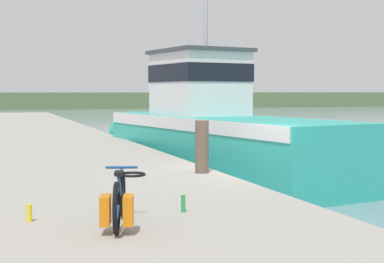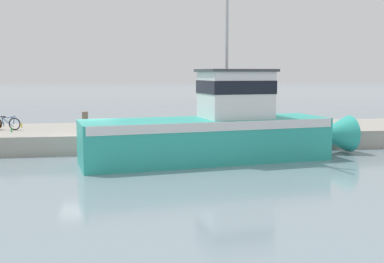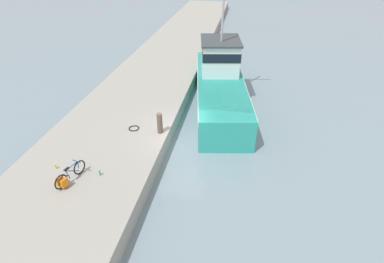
# 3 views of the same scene
# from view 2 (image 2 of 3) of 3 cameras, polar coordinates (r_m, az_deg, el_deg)

# --- Properties ---
(ground_plane) EXTENTS (320.00, 320.00, 0.00)m
(ground_plane) POSITION_cam_2_polar(r_m,az_deg,el_deg) (22.79, -12.38, -3.12)
(ground_plane) COLOR gray
(dock_pier) EXTENTS (6.37, 80.00, 0.94)m
(dock_pier) POSITION_cam_2_polar(r_m,az_deg,el_deg) (26.56, -11.79, -0.66)
(dock_pier) COLOR #A39E93
(dock_pier) RESTS_ON ground_plane
(fishing_boat_main) EXTENTS (4.85, 13.22, 10.12)m
(fishing_boat_main) POSITION_cam_2_polar(r_m,az_deg,el_deg) (21.59, 3.39, 0.39)
(fishing_boat_main) COLOR teal
(fishing_boat_main) RESTS_ON ground_plane
(bicycle_touring) EXTENTS (0.71, 1.64, 0.72)m
(bicycle_touring) POSITION_cam_2_polar(r_m,az_deg,el_deg) (27.16, -21.54, 0.87)
(bicycle_touring) COLOR black
(bicycle_touring) RESTS_ON dock_pier
(mooring_post) EXTENTS (0.29, 0.29, 1.13)m
(mooring_post) POSITION_cam_2_polar(r_m,az_deg,el_deg) (23.72, -12.55, 0.95)
(mooring_post) COLOR brown
(mooring_post) RESTS_ON dock_pier
(hose_coil) EXTENTS (0.57, 0.57, 0.05)m
(hose_coil) POSITION_cam_2_polar(r_m,az_deg,el_deg) (25.27, -12.04, 0.09)
(hose_coil) COLOR black
(hose_coil) RESTS_ON dock_pier
(water_bottle_by_bike) EXTENTS (0.07, 0.07, 0.24)m
(water_bottle_by_bike) POSITION_cam_2_polar(r_m,az_deg,el_deg) (28.06, -19.56, 0.70)
(water_bottle_by_bike) COLOR yellow
(water_bottle_by_bike) RESTS_ON dock_pier
(water_bottle_on_curb) EXTENTS (0.06, 0.06, 0.25)m
(water_bottle_on_curb) POSITION_cam_2_polar(r_m,az_deg,el_deg) (25.98, -20.61, 0.19)
(water_bottle_on_curb) COLOR green
(water_bottle_on_curb) RESTS_ON dock_pier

